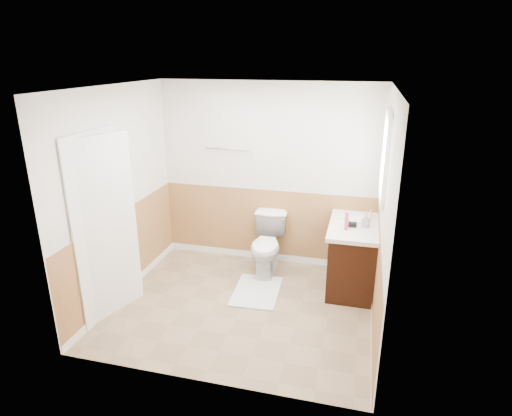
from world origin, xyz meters
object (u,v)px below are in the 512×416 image
(soap_dispenser, at_px, (366,220))
(toilet, at_px, (267,245))
(bath_mat, at_px, (257,291))
(lotion_bottle, at_px, (347,221))
(vanity_cabinet, at_px, (353,256))

(soap_dispenser, bearing_deg, toilet, 171.88)
(bath_mat, xyz_separation_m, lotion_bottle, (1.03, 0.24, 0.95))
(vanity_cabinet, distance_m, soap_dispenser, 0.56)
(toilet, height_order, bath_mat, toilet)
(bath_mat, bearing_deg, vanity_cabinet, 23.58)
(toilet, bearing_deg, bath_mat, -93.13)
(lotion_bottle, relative_size, soap_dispenser, 1.31)
(soap_dispenser, bearing_deg, vanity_cabinet, 139.39)
(toilet, distance_m, bath_mat, 0.68)
(toilet, bearing_deg, vanity_cabinet, -6.95)
(toilet, distance_m, soap_dispenser, 1.37)
(bath_mat, relative_size, soap_dispenser, 4.76)
(vanity_cabinet, bearing_deg, toilet, 176.19)
(toilet, distance_m, lotion_bottle, 1.22)
(vanity_cabinet, xyz_separation_m, lotion_bottle, (-0.10, -0.25, 0.56))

